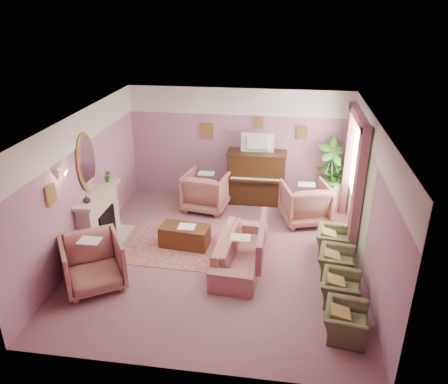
# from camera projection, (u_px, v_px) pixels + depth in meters

# --- Properties ---
(floor) EXTENTS (5.50, 6.00, 0.01)m
(floor) POSITION_uv_depth(u_px,v_px,m) (220.00, 256.00, 8.81)
(floor) COLOR #82535C
(floor) RESTS_ON ground
(ceiling) EXTENTS (5.50, 6.00, 0.01)m
(ceiling) POSITION_uv_depth(u_px,v_px,m) (220.00, 120.00, 7.67)
(ceiling) COLOR silver
(ceiling) RESTS_ON wall_back
(wall_back) EXTENTS (5.50, 0.02, 2.80)m
(wall_back) POSITION_uv_depth(u_px,v_px,m) (238.00, 144.00, 10.95)
(wall_back) COLOR slate
(wall_back) RESTS_ON floor
(wall_front) EXTENTS (5.50, 0.02, 2.80)m
(wall_front) POSITION_uv_depth(u_px,v_px,m) (184.00, 288.00, 5.53)
(wall_front) COLOR slate
(wall_front) RESTS_ON floor
(wall_left) EXTENTS (0.02, 6.00, 2.80)m
(wall_left) POSITION_uv_depth(u_px,v_px,m) (82.00, 184.00, 8.60)
(wall_left) COLOR slate
(wall_left) RESTS_ON floor
(wall_right) EXTENTS (0.02, 6.00, 2.80)m
(wall_right) POSITION_uv_depth(u_px,v_px,m) (370.00, 202.00, 7.87)
(wall_right) COLOR slate
(wall_right) RESTS_ON floor
(picture_rail_band) EXTENTS (5.50, 0.01, 0.65)m
(picture_rail_band) POSITION_uv_depth(u_px,v_px,m) (239.00, 102.00, 10.50)
(picture_rail_band) COLOR silver
(picture_rail_band) RESTS_ON wall_back
(stripe_panel) EXTENTS (0.01, 3.00, 2.15)m
(stripe_panel) POSITION_uv_depth(u_px,v_px,m) (358.00, 189.00, 9.18)
(stripe_panel) COLOR #A8BD8A
(stripe_panel) RESTS_ON wall_right
(fireplace_surround) EXTENTS (0.30, 1.40, 1.10)m
(fireplace_surround) POSITION_uv_depth(u_px,v_px,m) (99.00, 219.00, 9.11)
(fireplace_surround) COLOR #C1AC96
(fireplace_surround) RESTS_ON floor
(fireplace_inset) EXTENTS (0.18, 0.72, 0.68)m
(fireplace_inset) POSITION_uv_depth(u_px,v_px,m) (105.00, 225.00, 9.16)
(fireplace_inset) COLOR black
(fireplace_inset) RESTS_ON floor
(fire_ember) EXTENTS (0.06, 0.54, 0.10)m
(fire_ember) POSITION_uv_depth(u_px,v_px,m) (107.00, 233.00, 9.23)
(fire_ember) COLOR #F52C00
(fire_ember) RESTS_ON floor
(mantel_shelf) EXTENTS (0.40, 1.55, 0.07)m
(mantel_shelf) POSITION_uv_depth(u_px,v_px,m) (97.00, 194.00, 8.87)
(mantel_shelf) COLOR #C1AC96
(mantel_shelf) RESTS_ON fireplace_surround
(hearth) EXTENTS (0.55, 1.50, 0.02)m
(hearth) POSITION_uv_depth(u_px,v_px,m) (111.00, 242.00, 9.30)
(hearth) COLOR #C1AC96
(hearth) RESTS_ON floor
(mirror_frame) EXTENTS (0.04, 0.72, 1.20)m
(mirror_frame) POSITION_uv_depth(u_px,v_px,m) (87.00, 162.00, 8.61)
(mirror_frame) COLOR tan
(mirror_frame) RESTS_ON wall_left
(mirror_glass) EXTENTS (0.01, 0.60, 1.06)m
(mirror_glass) POSITION_uv_depth(u_px,v_px,m) (88.00, 162.00, 8.61)
(mirror_glass) COLOR white
(mirror_glass) RESTS_ON wall_left
(sconce_shade) EXTENTS (0.20, 0.20, 0.16)m
(sconce_shade) POSITION_uv_depth(u_px,v_px,m) (64.00, 173.00, 7.58)
(sconce_shade) COLOR tan
(sconce_shade) RESTS_ON wall_left
(piano) EXTENTS (1.40, 0.60, 1.30)m
(piano) POSITION_uv_depth(u_px,v_px,m) (256.00, 178.00, 10.90)
(piano) COLOR black
(piano) RESTS_ON floor
(piano_keyshelf) EXTENTS (1.30, 0.12, 0.06)m
(piano_keyshelf) POSITION_uv_depth(u_px,v_px,m) (255.00, 181.00, 10.55)
(piano_keyshelf) COLOR black
(piano_keyshelf) RESTS_ON piano
(piano_keys) EXTENTS (1.20, 0.08, 0.02)m
(piano_keys) POSITION_uv_depth(u_px,v_px,m) (255.00, 179.00, 10.54)
(piano_keys) COLOR silver
(piano_keys) RESTS_ON piano
(piano_top) EXTENTS (1.45, 0.65, 0.04)m
(piano_top) POSITION_uv_depth(u_px,v_px,m) (257.00, 153.00, 10.63)
(piano_top) COLOR black
(piano_top) RESTS_ON piano
(television) EXTENTS (0.80, 0.12, 0.48)m
(television) POSITION_uv_depth(u_px,v_px,m) (257.00, 142.00, 10.47)
(television) COLOR black
(television) RESTS_ON piano
(print_back_left) EXTENTS (0.30, 0.03, 0.38)m
(print_back_left) POSITION_uv_depth(u_px,v_px,m) (207.00, 131.00, 10.89)
(print_back_left) COLOR tan
(print_back_left) RESTS_ON wall_back
(print_back_right) EXTENTS (0.26, 0.03, 0.34)m
(print_back_right) POSITION_uv_depth(u_px,v_px,m) (302.00, 133.00, 10.55)
(print_back_right) COLOR tan
(print_back_right) RESTS_ON wall_back
(print_back_mid) EXTENTS (0.22, 0.03, 0.26)m
(print_back_mid) POSITION_uv_depth(u_px,v_px,m) (259.00, 122.00, 10.60)
(print_back_mid) COLOR tan
(print_back_mid) RESTS_ON wall_back
(print_left_wall) EXTENTS (0.03, 0.28, 0.36)m
(print_left_wall) POSITION_uv_depth(u_px,v_px,m) (51.00, 195.00, 7.38)
(print_left_wall) COLOR tan
(print_left_wall) RESTS_ON wall_left
(window_blind) EXTENTS (0.03, 1.40, 1.80)m
(window_blind) POSITION_uv_depth(u_px,v_px,m) (358.00, 157.00, 9.16)
(window_blind) COLOR silver
(window_blind) RESTS_ON wall_right
(curtain_left) EXTENTS (0.16, 0.34, 2.60)m
(curtain_left) POSITION_uv_depth(u_px,v_px,m) (358.00, 192.00, 8.50)
(curtain_left) COLOR #864653
(curtain_left) RESTS_ON floor
(curtain_right) EXTENTS (0.16, 0.34, 2.60)m
(curtain_right) POSITION_uv_depth(u_px,v_px,m) (347.00, 160.00, 10.16)
(curtain_right) COLOR #864653
(curtain_right) RESTS_ON floor
(pelmet) EXTENTS (0.16, 2.20, 0.16)m
(pelmet) POSITION_uv_depth(u_px,v_px,m) (359.00, 117.00, 8.82)
(pelmet) COLOR #864653
(pelmet) RESTS_ON wall_right
(mantel_plant) EXTENTS (0.16, 0.16, 0.28)m
(mantel_plant) POSITION_uv_depth(u_px,v_px,m) (107.00, 176.00, 9.30)
(mantel_plant) COLOR #25561A
(mantel_plant) RESTS_ON mantel_shelf
(mantel_vase) EXTENTS (0.16, 0.16, 0.16)m
(mantel_vase) POSITION_uv_depth(u_px,v_px,m) (87.00, 199.00, 8.38)
(mantel_vase) COLOR silver
(mantel_vase) RESTS_ON mantel_shelf
(area_rug) EXTENTS (2.55, 1.88, 0.01)m
(area_rug) POSITION_uv_depth(u_px,v_px,m) (188.00, 246.00, 9.16)
(area_rug) COLOR #9A5954
(area_rug) RESTS_ON floor
(coffee_table) EXTENTS (1.05, 0.61, 0.45)m
(coffee_table) POSITION_uv_depth(u_px,v_px,m) (185.00, 236.00, 9.09)
(coffee_table) COLOR #472812
(coffee_table) RESTS_ON floor
(table_paper) EXTENTS (0.35, 0.28, 0.01)m
(table_paper) POSITION_uv_depth(u_px,v_px,m) (187.00, 227.00, 8.99)
(table_paper) COLOR white
(table_paper) RESTS_ON coffee_table
(sofa) EXTENTS (0.70, 2.11, 0.85)m
(sofa) POSITION_uv_depth(u_px,v_px,m) (240.00, 246.00, 8.36)
(sofa) COLOR #9B6358
(sofa) RESTS_ON floor
(sofa_throw) EXTENTS (0.11, 1.60, 0.59)m
(sofa_throw) POSITION_uv_depth(u_px,v_px,m) (261.00, 239.00, 8.23)
(sofa_throw) COLOR #864653
(sofa_throw) RESTS_ON sofa
(floral_armchair_left) EXTENTS (1.00, 1.00, 1.04)m
(floral_armchair_left) POSITION_uv_depth(u_px,v_px,m) (206.00, 189.00, 10.58)
(floral_armchair_left) COLOR #9B6358
(floral_armchair_left) RESTS_ON floor
(floral_armchair_right) EXTENTS (1.00, 1.00, 1.04)m
(floral_armchair_right) POSITION_uv_depth(u_px,v_px,m) (305.00, 201.00, 9.97)
(floral_armchair_right) COLOR #9B6358
(floral_armchair_right) RESTS_ON floor
(floral_armchair_front) EXTENTS (1.00, 1.00, 1.04)m
(floral_armchair_front) POSITION_uv_depth(u_px,v_px,m) (92.00, 261.00, 7.71)
(floral_armchair_front) COLOR #9B6358
(floral_armchair_front) RESTS_ON floor
(olive_chair_a) EXTENTS (0.52, 0.74, 0.64)m
(olive_chair_a) POSITION_uv_depth(u_px,v_px,m) (346.00, 318.00, 6.63)
(olive_chair_a) COLOR #505631
(olive_chair_a) RESTS_ON floor
(olive_chair_b) EXTENTS (0.52, 0.74, 0.64)m
(olive_chair_b) POSITION_uv_depth(u_px,v_px,m) (341.00, 285.00, 7.38)
(olive_chair_b) COLOR #505631
(olive_chair_b) RESTS_ON floor
(olive_chair_c) EXTENTS (0.52, 0.74, 0.64)m
(olive_chair_c) POSITION_uv_depth(u_px,v_px,m) (337.00, 259.00, 8.12)
(olive_chair_c) COLOR #505631
(olive_chair_c) RESTS_ON floor
(olive_chair_d) EXTENTS (0.52, 0.74, 0.64)m
(olive_chair_d) POSITION_uv_depth(u_px,v_px,m) (333.00, 237.00, 8.86)
(olive_chair_d) COLOR #505631
(olive_chair_d) RESTS_ON floor
(side_table) EXTENTS (0.52, 0.52, 0.70)m
(side_table) POSITION_uv_depth(u_px,v_px,m) (332.00, 194.00, 10.74)
(side_table) COLOR silver
(side_table) RESTS_ON floor
(side_plant_big) EXTENTS (0.30, 0.30, 0.34)m
(side_plant_big) POSITION_uv_depth(u_px,v_px,m) (335.00, 174.00, 10.52)
(side_plant_big) COLOR #25561A
(side_plant_big) RESTS_ON side_table
(side_plant_small) EXTENTS (0.16, 0.16, 0.28)m
(side_plant_small) POSITION_uv_depth(u_px,v_px,m) (340.00, 177.00, 10.43)
(side_plant_small) COLOR #25561A
(side_plant_small) RESTS_ON side_table
(palm_pot) EXTENTS (0.34, 0.34, 0.34)m
(palm_pot) POSITION_uv_depth(u_px,v_px,m) (328.00, 201.00, 10.76)
(palm_pot) COLOR #A86A42
(palm_pot) RESTS_ON floor
(palm_plant) EXTENTS (0.76, 0.76, 1.44)m
(palm_plant) POSITION_uv_depth(u_px,v_px,m) (331.00, 168.00, 10.40)
(palm_plant) COLOR #25561A
(palm_plant) RESTS_ON palm_pot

